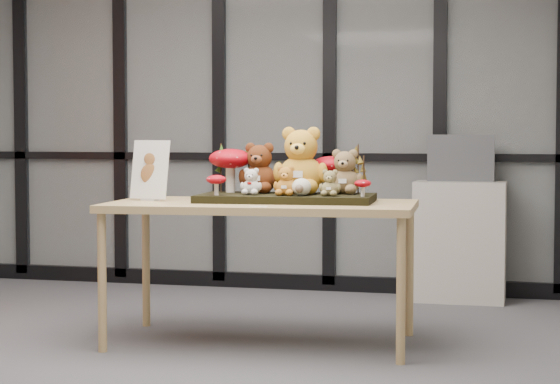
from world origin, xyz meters
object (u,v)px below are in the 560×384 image
(display_table, at_px, (262,213))
(sign_holder, at_px, (150,172))
(mushroom_front_right, at_px, (363,187))
(bear_white_bow, at_px, (251,180))
(bear_tan_back, at_px, (345,169))
(monitor, at_px, (461,158))
(mushroom_front_left, at_px, (216,184))
(bear_pooh_yellow, at_px, (301,157))
(plush_cream_hedgehog, at_px, (301,186))
(bear_beige_small, at_px, (330,181))
(mushroom_back_right, at_px, (331,173))
(bear_brown_medium, at_px, (259,165))
(mushroom_back_left, at_px, (231,168))
(bear_small_yellow, at_px, (286,179))
(diorama_tray, at_px, (286,198))
(cabinet, at_px, (460,241))

(display_table, distance_m, sign_holder, 0.73)
(display_table, height_order, mushroom_front_right, mushroom_front_right)
(bear_white_bow, bearing_deg, bear_tan_back, 19.61)
(monitor, bearing_deg, display_table, -118.71)
(bear_white_bow, height_order, mushroom_front_right, bear_white_bow)
(mushroom_front_left, bearing_deg, bear_pooh_yellow, 32.10)
(mushroom_front_left, xyz_separation_m, monitor, (1.25, 1.96, 0.11))
(plush_cream_hedgehog, height_order, sign_holder, sign_holder)
(bear_beige_small, height_order, mushroom_back_right, mushroom_back_right)
(bear_tan_back, distance_m, plush_cream_hedgehog, 0.33)
(bear_pooh_yellow, height_order, monitor, bear_pooh_yellow)
(bear_pooh_yellow, relative_size, bear_brown_medium, 1.31)
(mushroom_back_left, bearing_deg, bear_tan_back, 0.36)
(bear_small_yellow, distance_m, mushroom_back_right, 0.37)
(display_table, distance_m, mushroom_back_right, 0.50)
(diorama_tray, xyz_separation_m, bear_brown_medium, (-0.19, 0.10, 0.19))
(bear_beige_small, height_order, mushroom_front_left, bear_beige_small)
(mushroom_back_left, bearing_deg, plush_cream_hedgehog, -26.02)
(plush_cream_hedgehog, distance_m, mushroom_back_left, 0.56)
(mushroom_back_right, xyz_separation_m, mushroom_front_right, (0.24, -0.30, -0.07))
(bear_tan_back, relative_size, mushroom_back_right, 1.18)
(display_table, xyz_separation_m, bear_white_bow, (-0.05, -0.03, 0.19))
(bear_white_bow, bearing_deg, plush_cream_hedgehog, -8.89)
(bear_pooh_yellow, distance_m, bear_white_bow, 0.34)
(bear_white_bow, relative_size, mushroom_back_left, 0.59)
(cabinet, bearing_deg, mushroom_front_left, -122.82)
(cabinet, bearing_deg, bear_small_yellow, -114.38)
(bear_pooh_yellow, relative_size, mushroom_front_right, 4.06)
(bear_white_bow, xyz_separation_m, plush_cream_hedgehog, (0.31, -0.03, -0.03))
(display_table, xyz_separation_m, bear_brown_medium, (-0.06, 0.18, 0.27))
(mushroom_back_right, bearing_deg, bear_small_yellow, -122.28)
(bear_white_bow, height_order, bear_beige_small, bear_white_bow)
(bear_pooh_yellow, relative_size, bear_tan_back, 1.50)
(mushroom_back_right, distance_m, mushroom_front_right, 0.39)
(diorama_tray, bearing_deg, mushroom_back_right, 35.48)
(display_table, xyz_separation_m, bear_tan_back, (0.46, 0.19, 0.25))
(display_table, distance_m, mushroom_front_right, 0.62)
(display_table, relative_size, sign_holder, 5.07)
(diorama_tray, distance_m, mushroom_back_left, 0.43)
(bear_brown_medium, xyz_separation_m, bear_small_yellow, (0.22, -0.23, -0.07))
(monitor, bearing_deg, bear_brown_medium, -122.81)
(bear_white_bow, bearing_deg, monitor, 56.73)
(display_table, height_order, bear_tan_back, bear_tan_back)
(display_table, distance_m, monitor, 2.12)
(diorama_tray, relative_size, bear_pooh_yellow, 2.34)
(bear_beige_small, height_order, mushroom_front_right, bear_beige_small)
(bear_tan_back, distance_m, mushroom_front_left, 0.77)
(display_table, relative_size, bear_tan_back, 6.31)
(bear_beige_small, relative_size, cabinet, 0.19)
(plush_cream_hedgehog, distance_m, mushroom_back_right, 0.34)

